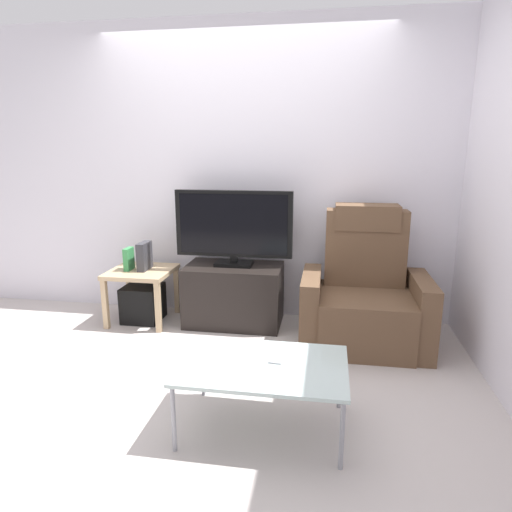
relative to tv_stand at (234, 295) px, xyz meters
The scene contains 11 objects.
ground_plane 0.86m from the tv_stand, 87.62° to the right, with size 6.40×6.40×0.00m, color #BCB2AD.
wall_back 1.08m from the tv_stand, 83.73° to the left, with size 6.40×0.06×2.60m, color silver.
tv_stand is the anchor object (origin of this frame).
television 0.61m from the tv_stand, 90.00° to the left, with size 1.01×0.20×0.65m.
recliner_armchair 1.13m from the tv_stand, 10.71° to the right, with size 0.98×0.78×1.08m.
side_table 0.84m from the tv_stand, behind, with size 0.54×0.54×0.47m.
subwoofer_box 0.83m from the tv_stand, behind, with size 0.32×0.32×0.32m, color black.
book_upright 0.98m from the tv_stand, behind, with size 0.05×0.13×0.20m, color #388C4C.
game_console 0.86m from the tv_stand, behind, with size 0.07×0.20×0.25m, color #333338.
coffee_table 1.56m from the tv_stand, 72.01° to the right, with size 0.90×0.60×0.39m.
cell_phone 1.52m from the tv_stand, 68.70° to the right, with size 0.07×0.15×0.01m, color #B7B7BC.
Camera 1 is at (0.76, -2.84, 1.52)m, focal length 31.31 mm.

